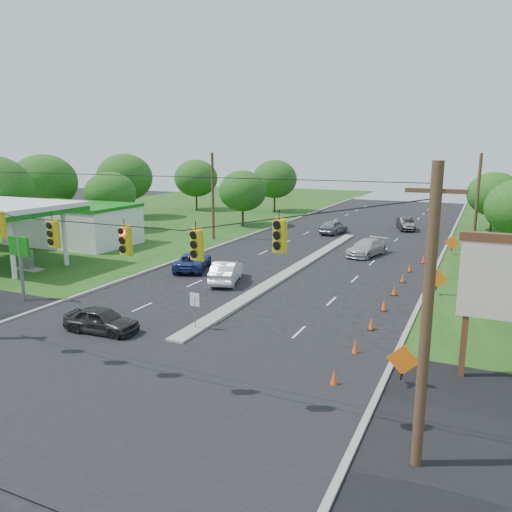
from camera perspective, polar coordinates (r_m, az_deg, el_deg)
The scene contains 39 objects.
ground at distance 22.11m, azimuth -15.30°, elevation -13.20°, with size 160.00×160.00×0.00m, color black.
grass_left at distance 56.45m, azimuth -25.79°, elevation 1.38°, with size 40.00×160.00×0.06m, color #1E4714.
cross_street at distance 22.11m, azimuth -15.30°, elevation -13.20°, with size 160.00×14.00×0.02m, color black.
curb_left at distance 51.62m, azimuth -2.54°, elevation 1.68°, with size 0.25×110.00×0.16m, color gray.
curb_right at distance 46.15m, azimuth 20.35°, elevation -0.31°, with size 0.25×110.00×0.16m, color gray.
median at distance 39.55m, azimuth 4.51°, elevation -1.56°, with size 1.00×34.00×0.18m, color gray.
median_sign at distance 26.10m, azimuth -7.01°, elevation -5.46°, with size 0.55×0.06×2.05m.
signal_span at distance 19.84m, azimuth -18.05°, elevation -1.08°, with size 25.60×0.32×9.00m.
utility_pole_far_left at distance 52.14m, azimuth -4.95°, elevation 6.74°, with size 0.28×0.28×9.00m, color #422D1C.
utility_pole_far_right at distance 50.34m, azimuth 23.94°, elevation 5.57°, with size 0.28×0.28×9.00m, color #422D1C.
gas_station at distance 51.51m, azimuth -21.30°, elevation 3.75°, with size 18.40×19.70×5.20m.
pylon_sign at distance 21.97m, azimuth 26.86°, elevation -3.17°, with size 5.90×2.30×6.12m.
cone_0 at distance 20.77m, azimuth 8.92°, elevation -13.55°, with size 0.32×0.32×0.70m, color #F45213.
cone_1 at distance 23.88m, azimuth 11.27°, elevation -10.14°, with size 0.32×0.32×0.70m, color #F45213.
cone_2 at distance 27.09m, azimuth 13.04°, elevation -7.51°, with size 0.32×0.32×0.70m, color #F45213.
cone_3 at distance 30.36m, azimuth 14.42°, elevation -5.44°, with size 0.32×0.32×0.70m, color #F45213.
cone_4 at distance 33.68m, azimuth 15.52°, elevation -3.77°, with size 0.32×0.32×0.70m, color #F45213.
cone_5 at distance 37.03m, azimuth 16.42°, elevation -2.40°, with size 0.32×0.32×0.70m, color #F45213.
cone_6 at distance 40.41m, azimuth 17.17°, elevation -1.26°, with size 0.32×0.32×0.70m, color #F45213.
cone_7 at distance 43.74m, azimuth 18.58°, elevation -0.37°, with size 0.32×0.32×0.70m, color #F45213.
cone_8 at distance 47.16m, azimuth 19.06°, elevation 0.47°, with size 0.32×0.32×0.70m, color #F45213.
cone_9 at distance 50.58m, azimuth 19.48°, elevation 1.19°, with size 0.32×0.32×0.70m, color #F45213.
cone_10 at distance 54.02m, azimuth 19.85°, elevation 1.81°, with size 0.32×0.32×0.70m, color #F45213.
work_sign_0 at distance 20.92m, azimuth 16.43°, elevation -11.49°, with size 1.27×0.58×1.37m.
work_sign_1 at distance 34.19m, azimuth 19.97°, elevation -2.54°, with size 1.27×0.58×1.37m.
work_sign_2 at distance 47.87m, azimuth 21.48°, elevation 1.36°, with size 1.27×0.58×1.37m.
tree_2 at distance 59.98m, azimuth -16.32°, elevation 6.84°, with size 5.88×5.88×6.86m.
tree_3 at distance 71.38m, azimuth -14.77°, elevation 8.68°, with size 7.56×7.56×8.82m.
tree_4 at distance 78.87m, azimuth -6.88°, elevation 8.82°, with size 6.72×6.72×7.84m.
tree_5 at distance 61.66m, azimuth -1.54°, elevation 7.44°, with size 5.88×5.88×6.86m.
tree_6 at distance 76.07m, azimuth 2.15°, elevation 8.78°, with size 6.72×6.72×7.84m.
tree_12 at distance 63.30m, azimuth 25.55°, elevation 6.40°, with size 5.88×5.88×6.86m.
tree_14 at distance 64.04m, azimuth -23.04°, elevation 7.79°, with size 7.56×7.56×8.82m.
black_sedan at distance 27.07m, azimuth -17.25°, elevation -7.03°, with size 1.60×3.99×1.36m, color #262424.
white_sedan at distance 35.59m, azimuth -3.41°, elevation -1.79°, with size 1.64×4.70×1.55m, color white.
blue_pickup at distance 39.59m, azimuth -7.25°, elevation -0.59°, with size 2.27×4.92×1.37m, color navy.
silver_car_far at distance 45.55m, azimuth 12.52°, elevation 0.94°, with size 2.05×5.03×1.46m, color #B6B6B6.
silver_car_oncoming at distance 56.92m, azimuth 8.85°, elevation 3.32°, with size 1.85×4.60×1.57m, color gray.
dark_car_receding at distance 61.48m, azimuth 16.73°, elevation 3.55°, with size 1.55×4.44×1.46m, color black.
Camera 1 is at (13.22, -15.10, 9.27)m, focal length 35.00 mm.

